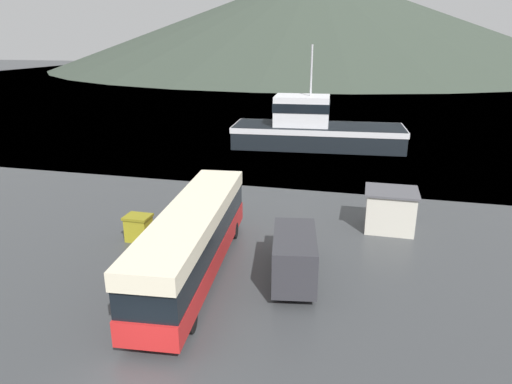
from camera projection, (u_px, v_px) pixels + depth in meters
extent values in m
plane|color=slate|center=(350.00, 74.00, 145.26)|extent=(240.00, 240.00, 0.00)
cone|color=#333D33|center=(316.00, 19.00, 183.39)|extent=(204.27, 204.27, 36.43)
cube|color=red|center=(194.00, 256.00, 21.82)|extent=(3.67, 12.93, 1.04)
cube|color=black|center=(193.00, 235.00, 21.46)|extent=(3.60, 12.67, 1.19)
cube|color=beige|center=(192.00, 216.00, 21.15)|extent=(3.67, 12.93, 0.74)
cube|color=black|center=(222.00, 195.00, 27.52)|extent=(2.17, 0.27, 1.61)
cylinder|color=black|center=(198.00, 228.00, 26.32)|extent=(0.38, 0.92, 0.90)
cylinder|color=black|center=(234.00, 230.00, 26.02)|extent=(0.38, 0.92, 0.90)
cylinder|color=black|center=(138.00, 317.00, 17.95)|extent=(0.38, 0.92, 0.90)
cylinder|color=black|center=(191.00, 322.00, 17.65)|extent=(0.38, 0.92, 0.90)
cube|color=#2D2D33|center=(294.00, 256.00, 20.85)|extent=(2.60, 4.44, 2.10)
cube|color=#2D2D33|center=(294.00, 239.00, 23.82)|extent=(2.20, 2.09, 1.15)
cube|color=black|center=(294.00, 229.00, 22.69)|extent=(1.63, 0.33, 0.73)
cylinder|color=black|center=(277.00, 250.00, 23.84)|extent=(0.33, 0.73, 0.70)
cylinder|color=black|center=(310.00, 251.00, 23.72)|extent=(0.33, 0.73, 0.70)
cylinder|color=black|center=(275.00, 286.00, 20.34)|extent=(0.33, 0.73, 0.70)
cylinder|color=black|center=(313.00, 288.00, 20.22)|extent=(0.33, 0.73, 0.70)
cube|color=black|center=(318.00, 136.00, 47.67)|extent=(17.77, 7.17, 2.27)
cube|color=silver|center=(318.00, 128.00, 47.40)|extent=(17.95, 7.24, 0.57)
cube|color=silver|center=(302.00, 110.00, 47.09)|extent=(5.86, 4.50, 3.01)
cube|color=black|center=(302.00, 106.00, 46.94)|extent=(5.98, 4.63, 0.90)
cylinder|color=#B2B2B7|center=(311.00, 70.00, 45.68)|extent=(0.20, 0.20, 5.00)
cube|color=olive|center=(139.00, 229.00, 25.68)|extent=(1.29, 1.05, 1.32)
cube|color=olive|center=(138.00, 217.00, 25.44)|extent=(1.42, 1.15, 0.15)
cube|color=beige|center=(390.00, 211.00, 26.95)|extent=(2.76, 2.37, 2.34)
cube|color=#4C4C51|center=(392.00, 191.00, 26.56)|extent=(3.04, 2.61, 0.12)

